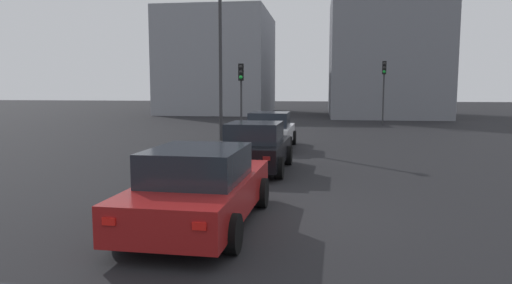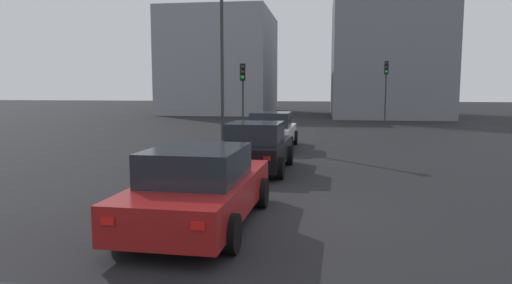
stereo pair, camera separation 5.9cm
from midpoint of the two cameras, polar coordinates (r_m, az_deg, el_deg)
ground_plane at (r=9.44m, az=5.44°, el=-9.82°), size 160.00×160.00×0.20m
car_white_right_lead at (r=19.88m, az=1.99°, el=1.39°), size 4.22×2.08×1.54m
car_black_right_second at (r=14.39m, az=0.16°, el=-0.67°), size 4.14×2.11×1.52m
car_red_right_third at (r=8.77m, az=-6.71°, el=-5.55°), size 4.71×2.19×1.49m
traffic_light_near_left at (r=24.76m, az=-1.58°, el=7.14°), size 0.32×0.29×3.84m
traffic_light_near_right at (r=33.37m, az=15.74°, el=7.42°), size 0.32×0.30×4.39m
street_lamp_kerbside at (r=22.84m, az=-4.14°, el=11.97°), size 0.56×0.36×8.04m
building_facade_left at (r=44.81m, az=15.65°, el=10.14°), size 13.56×9.57×10.93m
building_facade_center at (r=48.61m, az=-4.18°, el=9.58°), size 12.85×10.24×10.09m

